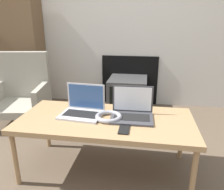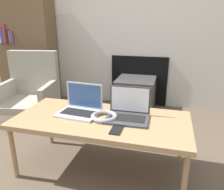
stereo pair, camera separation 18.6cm
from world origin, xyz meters
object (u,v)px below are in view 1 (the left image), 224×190
headphones (109,117)px  phone (124,129)px  armchair (21,90)px  laptop_right (132,111)px  tv (128,94)px  laptop_left (83,108)px

headphones → phone: (0.13, -0.15, -0.01)m
headphones → armchair: bearing=145.9°
laptop_right → armchair: armchair is taller
tv → armchair: size_ratio=0.65×
laptop_left → laptop_right: same height
armchair → phone: bearing=-46.2°
laptop_left → armchair: size_ratio=0.41×
laptop_left → phone: laptop_left is taller
phone → armchair: armchair is taller
laptop_left → headphones: 0.22m
laptop_right → armchair: 1.53m
laptop_left → headphones: bearing=-11.5°
laptop_left → tv: size_ratio=0.63×
laptop_right → headphones: bearing=-160.7°
phone → armchair: size_ratio=0.18×
laptop_left → phone: size_ratio=2.27×
headphones → armchair: armchair is taller
laptop_right → phone: laptop_right is taller
phone → laptop_left: bearing=148.1°
laptop_left → laptop_right: bearing=5.0°
headphones → tv: (0.03, 1.29, -0.25)m
armchair → headphones: bearing=-44.4°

